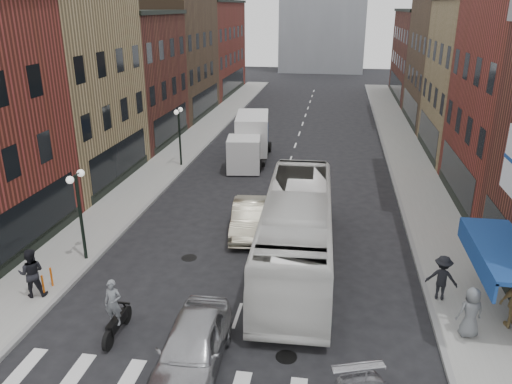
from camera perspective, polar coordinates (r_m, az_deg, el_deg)
ground at (r=17.92m, az=-2.79°, el=-15.70°), size 160.00×160.00×0.00m
sidewalk_left at (r=39.38m, az=-8.33°, el=4.79°), size 3.00×74.00×0.15m
sidewalk_right at (r=38.00m, az=17.00°, el=3.52°), size 3.00×74.00×0.15m
curb_left at (r=38.99m, az=-6.22°, el=4.61°), size 0.20×74.00×0.16m
curb_right at (r=37.84m, az=14.74°, el=3.56°), size 0.20×74.00×0.16m
bldg_left_mid_a at (r=33.76m, az=-23.84°, el=11.25°), size 10.30×10.20×12.30m
bldg_left_mid_b at (r=42.57m, az=-16.45°, el=12.35°), size 10.30×10.20×10.30m
bldg_left_far_a at (r=52.52m, az=-11.42°, el=15.81°), size 10.30×12.20×13.30m
bldg_left_far_b at (r=65.87m, az=-7.03°, el=16.04°), size 10.30×16.20×11.30m
bldg_right_mid_b at (r=40.23m, az=26.86°, el=11.30°), size 10.30×10.20×11.30m
bldg_right_far_a at (r=50.73m, az=23.44°, el=13.86°), size 10.30×12.20×12.30m
bldg_right_far_b at (r=64.46m, az=20.48°, el=14.41°), size 10.30×16.20×10.30m
awning_blue at (r=19.31m, az=25.85°, el=-6.03°), size 1.80×5.00×0.78m
streetlamp_near at (r=22.33m, az=-19.62°, el=-0.83°), size 0.32×1.22×4.11m
streetlamp_far at (r=34.67m, az=-8.78°, el=7.47°), size 0.32×1.22×4.11m
bike_rack at (r=21.31m, az=-22.75°, el=-9.34°), size 0.08×0.68×0.80m
box_truck at (r=35.90m, az=-0.69°, el=5.97°), size 2.85×7.61×3.21m
motorcycle_rider at (r=17.76m, az=-15.85°, el=-12.94°), size 0.60×2.14×2.18m
transit_bus at (r=21.26m, az=4.68°, el=-4.38°), size 3.20×12.03×3.33m
sedan_left_near at (r=16.06m, az=-7.30°, el=-17.15°), size 2.09×4.85×1.63m
sedan_left_far at (r=24.60m, az=-0.76°, el=-3.00°), size 2.14×4.86×1.55m
ped_left_solo at (r=20.87m, az=-24.28°, el=-8.42°), size 1.07×0.83×1.95m
ped_right_a at (r=20.17m, az=20.48°, el=-9.16°), size 1.24×0.81×1.78m
ped_right_c at (r=18.45m, az=23.33°, el=-12.52°), size 0.99×0.78×1.79m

